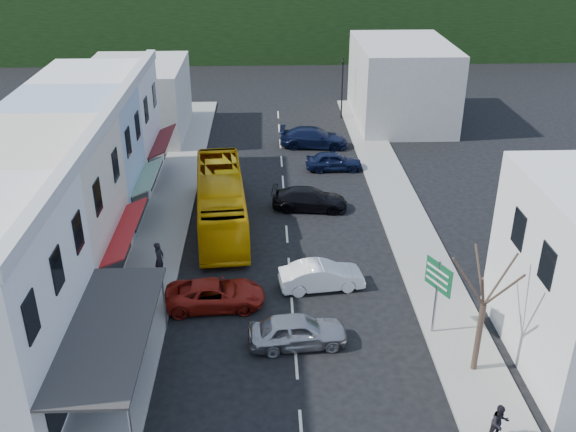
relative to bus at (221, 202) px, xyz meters
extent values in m
plane|color=black|center=(3.99, -9.43, -1.55)|extent=(120.00, 120.00, 0.00)
cube|color=gray|center=(-3.51, 0.57, -1.48)|extent=(3.00, 52.00, 0.15)
cube|color=gray|center=(11.49, 0.57, -1.48)|extent=(3.00, 52.00, 0.15)
cube|color=#5C191B|center=(-4.41, -14.93, 1.50)|extent=(1.30, 7.65, 0.08)
cube|color=beige|center=(-8.51, -6.43, 2.45)|extent=(7.00, 8.00, 8.00)
cube|color=#AA1D1E|center=(-4.41, -6.43, 1.50)|extent=(1.30, 6.80, 0.08)
cube|color=#95ABC0|center=(-8.51, 0.57, 2.45)|extent=(7.00, 6.00, 8.00)
cube|color=#195926|center=(-4.41, 0.57, 1.50)|extent=(1.30, 5.10, 0.08)
cube|color=silver|center=(-8.51, 7.07, 2.45)|extent=(7.00, 7.00, 8.00)
cube|color=#5C191B|center=(-4.41, 7.07, 1.50)|extent=(1.30, 5.95, 0.08)
cube|color=#B7B2A8|center=(-8.01, 17.57, 1.45)|extent=(8.00, 10.00, 6.00)
cube|color=#B7B2A8|center=(14.99, 20.57, 1.95)|extent=(8.00, 12.00, 7.00)
cube|color=black|center=(3.99, 54.57, 4.45)|extent=(80.00, 24.00, 12.00)
imported|color=#EAA907|center=(0.00, 0.00, 0.00)|extent=(3.54, 11.78, 3.10)
imported|color=#A3A3A8|center=(4.10, -12.17, -0.85)|extent=(4.55, 2.20, 1.40)
imported|color=white|center=(5.57, -7.47, -0.85)|extent=(4.60, 2.37, 1.40)
imported|color=maroon|center=(0.19, -8.92, -0.85)|extent=(4.71, 2.17, 1.40)
imported|color=black|center=(5.58, 2.04, -0.85)|extent=(4.67, 2.32, 1.40)
imported|color=black|center=(7.83, 8.73, -0.85)|extent=(4.41, 1.83, 1.40)
imported|color=black|center=(6.70, 13.77, -0.85)|extent=(4.66, 2.29, 1.40)
imported|color=black|center=(-2.91, -6.05, -0.55)|extent=(0.55, 0.69, 1.70)
imported|color=black|center=(11.21, -18.24, -0.55)|extent=(0.78, 0.59, 1.70)
camera|label=1|loc=(2.83, -35.62, 16.55)|focal=40.00mm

